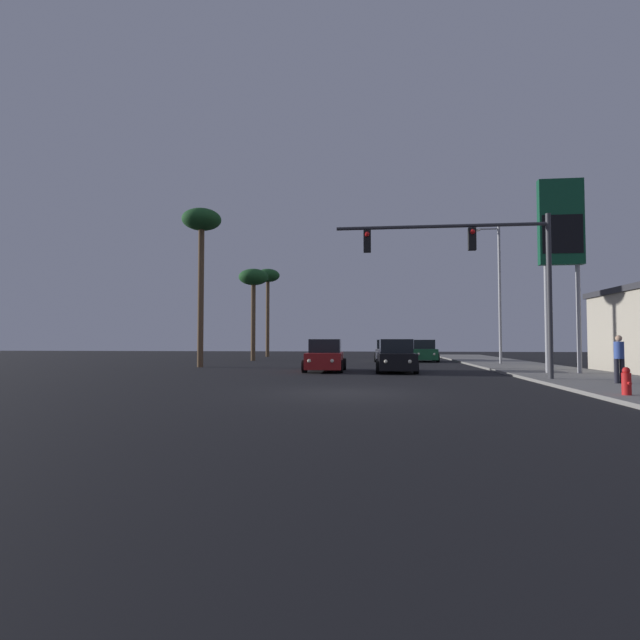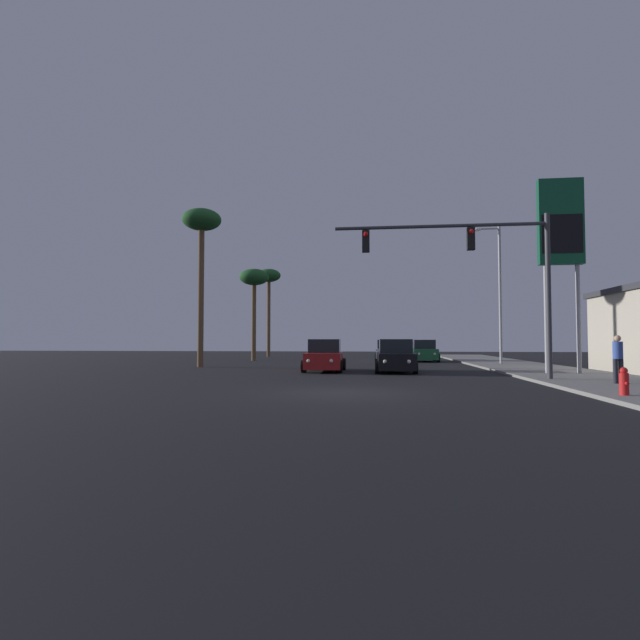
% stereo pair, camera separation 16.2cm
% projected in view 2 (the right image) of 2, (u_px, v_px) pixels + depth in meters
% --- Properties ---
extents(ground_plane, '(120.00, 120.00, 0.00)m').
position_uv_depth(ground_plane, '(343.00, 393.00, 15.31)').
color(ground_plane, black).
extents(sidewalk_right, '(5.00, 60.00, 0.12)m').
position_uv_depth(sidewalk_right, '(553.00, 373.00, 24.12)').
color(sidewalk_right, gray).
rests_on(sidewalk_right, ground).
extents(car_black, '(2.04, 4.33, 1.68)m').
position_uv_depth(car_black, '(395.00, 357.00, 25.39)').
color(car_black, black).
rests_on(car_black, ground).
extents(car_red, '(2.04, 4.34, 1.68)m').
position_uv_depth(car_red, '(325.00, 357.00, 26.17)').
color(car_red, maroon).
rests_on(car_red, ground).
extents(car_white, '(2.04, 4.32, 1.68)m').
position_uv_depth(car_white, '(388.00, 352.00, 38.94)').
color(car_white, silver).
rests_on(car_white, ground).
extents(car_green, '(2.04, 4.32, 1.68)m').
position_uv_depth(car_green, '(424.00, 352.00, 38.59)').
color(car_green, '#195933').
rests_on(car_green, ground).
extents(traffic_light_mast, '(8.47, 0.36, 6.50)m').
position_uv_depth(traffic_light_mast, '(482.00, 261.00, 19.84)').
color(traffic_light_mast, '#38383D').
rests_on(traffic_light_mast, sidewalk_right).
extents(street_lamp, '(1.74, 0.24, 9.00)m').
position_uv_depth(street_lamp, '(498.00, 287.00, 32.55)').
color(street_lamp, '#99999E').
rests_on(street_lamp, sidewalk_right).
extents(gas_station_sign, '(2.00, 0.42, 9.00)m').
position_uv_depth(gas_station_sign, '(561.00, 232.00, 23.08)').
color(gas_station_sign, '#99999E').
rests_on(gas_station_sign, sidewalk_right).
extents(fire_hydrant, '(0.24, 0.34, 0.76)m').
position_uv_depth(fire_hydrant, '(624.00, 382.00, 13.53)').
color(fire_hydrant, red).
rests_on(fire_hydrant, sidewalk_right).
extents(pedestrian_on_sidewalk, '(0.34, 0.32, 1.67)m').
position_uv_depth(pedestrian_on_sidewalk, '(618.00, 357.00, 17.29)').
color(pedestrian_on_sidewalk, '#23232D').
rests_on(pedestrian_on_sidewalk, sidewalk_right).
extents(palm_tree_near, '(2.40, 2.40, 9.73)m').
position_uv_depth(palm_tree_near, '(202.00, 229.00, 30.70)').
color(palm_tree_near, brown).
rests_on(palm_tree_near, ground).
extents(palm_tree_mid, '(2.40, 2.40, 7.44)m').
position_uv_depth(palm_tree_mid, '(254.00, 281.00, 40.44)').
color(palm_tree_mid, brown).
rests_on(palm_tree_mid, ground).
extents(palm_tree_far, '(2.40, 2.40, 8.90)m').
position_uv_depth(palm_tree_far, '(269.00, 280.00, 50.54)').
color(palm_tree_far, brown).
rests_on(palm_tree_far, ground).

